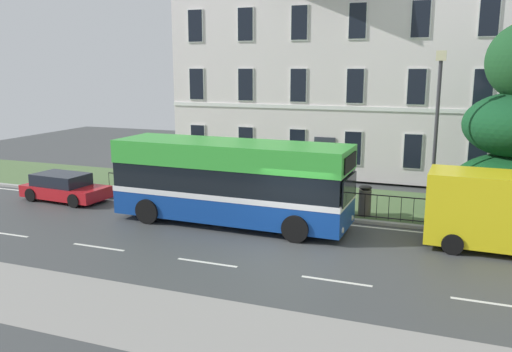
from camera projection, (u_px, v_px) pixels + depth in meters
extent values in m
cube|color=#3E4142|center=(287.00, 253.00, 16.96)|extent=(60.00, 56.00, 0.06)
cube|color=silver|center=(315.00, 221.00, 20.30)|extent=(54.00, 0.14, 0.01)
cube|color=silver|center=(6.00, 234.00, 18.76)|extent=(2.00, 0.12, 0.01)
cube|color=silver|center=(99.00, 247.00, 17.38)|extent=(2.00, 0.12, 0.01)
cube|color=silver|center=(207.00, 263.00, 16.00)|extent=(2.00, 0.12, 0.01)
cube|color=silver|center=(336.00, 281.00, 14.61)|extent=(2.00, 0.12, 0.01)
cube|color=silver|center=(492.00, 303.00, 13.23)|extent=(2.00, 0.12, 0.01)
cube|color=#9E9E99|center=(318.00, 217.00, 20.72)|extent=(57.00, 0.24, 0.12)
cube|color=#506C40|center=(333.00, 200.00, 23.24)|extent=(57.00, 5.27, 0.12)
cube|color=gray|center=(215.00, 329.00, 11.91)|extent=(57.00, 3.00, 0.01)
cube|color=silver|center=(344.00, 79.00, 30.50)|extent=(17.59, 8.82, 10.13)
cube|color=white|center=(326.00, 108.00, 26.71)|extent=(17.59, 0.06, 0.20)
cube|color=#2D333D|center=(324.00, 158.00, 27.23)|extent=(1.10, 0.06, 2.20)
cube|color=white|center=(198.00, 140.00, 29.64)|extent=(0.92, 0.04, 1.77)
cube|color=black|center=(198.00, 140.00, 29.62)|extent=(0.82, 0.03, 1.67)
cube|color=white|center=(246.00, 142.00, 28.63)|extent=(0.92, 0.04, 1.77)
cube|color=black|center=(246.00, 142.00, 28.61)|extent=(0.82, 0.03, 1.67)
cube|color=white|center=(297.00, 145.00, 27.61)|extent=(0.92, 0.04, 1.77)
cube|color=black|center=(297.00, 145.00, 27.60)|extent=(0.82, 0.03, 1.67)
cube|color=white|center=(353.00, 148.00, 26.60)|extent=(0.92, 0.04, 1.77)
cube|color=black|center=(353.00, 148.00, 26.58)|extent=(0.82, 0.03, 1.67)
cube|color=white|center=(413.00, 151.00, 25.59)|extent=(0.92, 0.04, 1.77)
cube|color=black|center=(413.00, 151.00, 25.57)|extent=(0.82, 0.03, 1.67)
cube|color=white|center=(477.00, 155.00, 24.57)|extent=(0.92, 0.04, 1.77)
cube|color=black|center=(477.00, 155.00, 24.55)|extent=(0.82, 0.03, 1.67)
cube|color=white|center=(197.00, 84.00, 29.01)|extent=(0.92, 0.04, 1.77)
cube|color=black|center=(196.00, 84.00, 28.99)|extent=(0.82, 0.03, 1.67)
cube|color=white|center=(246.00, 85.00, 27.99)|extent=(0.92, 0.04, 1.77)
cube|color=black|center=(245.00, 85.00, 27.97)|extent=(0.82, 0.03, 1.67)
cube|color=white|center=(298.00, 85.00, 26.98)|extent=(0.92, 0.04, 1.77)
cube|color=black|center=(298.00, 85.00, 26.96)|extent=(0.82, 0.03, 1.67)
cube|color=white|center=(355.00, 86.00, 25.97)|extent=(0.92, 0.04, 1.77)
cube|color=black|center=(355.00, 86.00, 25.95)|extent=(0.82, 0.03, 1.67)
cube|color=white|center=(417.00, 87.00, 24.95)|extent=(0.92, 0.04, 1.77)
cube|color=black|center=(417.00, 87.00, 24.93)|extent=(0.82, 0.03, 1.67)
cube|color=white|center=(483.00, 88.00, 23.94)|extent=(0.92, 0.04, 1.77)
cube|color=black|center=(483.00, 88.00, 23.92)|extent=(0.82, 0.03, 1.67)
cube|color=white|center=(195.00, 26.00, 28.37)|extent=(0.92, 0.04, 1.77)
cube|color=black|center=(195.00, 26.00, 28.35)|extent=(0.82, 0.03, 1.67)
cube|color=white|center=(245.00, 24.00, 27.36)|extent=(0.92, 0.04, 1.77)
cube|color=black|center=(245.00, 24.00, 27.34)|extent=(0.82, 0.03, 1.67)
cube|color=white|center=(299.00, 23.00, 26.35)|extent=(0.92, 0.04, 1.77)
cube|color=black|center=(299.00, 23.00, 26.33)|extent=(0.82, 0.03, 1.67)
cube|color=white|center=(358.00, 21.00, 25.33)|extent=(0.92, 0.04, 1.77)
cube|color=black|center=(358.00, 21.00, 25.31)|extent=(0.82, 0.03, 1.67)
cube|color=white|center=(421.00, 19.00, 24.32)|extent=(0.92, 0.04, 1.77)
cube|color=black|center=(421.00, 19.00, 24.30)|extent=(0.82, 0.03, 1.67)
cube|color=white|center=(489.00, 17.00, 23.30)|extent=(0.92, 0.04, 1.77)
cube|color=black|center=(489.00, 17.00, 23.29)|extent=(0.82, 0.03, 1.67)
cube|color=black|center=(286.00, 188.00, 21.26)|extent=(17.27, 0.04, 0.04)
cube|color=black|center=(286.00, 208.00, 21.43)|extent=(17.27, 0.04, 0.04)
cylinder|color=black|center=(109.00, 183.00, 24.34)|extent=(0.02, 0.02, 0.95)
cylinder|color=black|center=(117.00, 183.00, 24.18)|extent=(0.02, 0.02, 0.95)
cylinder|color=black|center=(126.00, 184.00, 24.03)|extent=(0.02, 0.02, 0.95)
cylinder|color=black|center=(134.00, 185.00, 23.87)|extent=(0.02, 0.02, 0.95)
cylinder|color=black|center=(143.00, 186.00, 23.71)|extent=(0.02, 0.02, 0.95)
cylinder|color=black|center=(151.00, 187.00, 23.55)|extent=(0.02, 0.02, 0.95)
cylinder|color=black|center=(160.00, 187.00, 23.40)|extent=(0.02, 0.02, 0.95)
cylinder|color=black|center=(169.00, 188.00, 23.24)|extent=(0.02, 0.02, 0.95)
cylinder|color=black|center=(178.00, 189.00, 23.08)|extent=(0.02, 0.02, 0.95)
cylinder|color=black|center=(187.00, 190.00, 22.93)|extent=(0.02, 0.02, 0.95)
cylinder|color=black|center=(197.00, 191.00, 22.77)|extent=(0.02, 0.02, 0.95)
cylinder|color=black|center=(206.00, 192.00, 22.61)|extent=(0.02, 0.02, 0.95)
cylinder|color=black|center=(216.00, 192.00, 22.45)|extent=(0.02, 0.02, 0.95)
cylinder|color=black|center=(225.00, 193.00, 22.30)|extent=(0.02, 0.02, 0.95)
cylinder|color=black|center=(235.00, 194.00, 22.14)|extent=(0.02, 0.02, 0.95)
cylinder|color=black|center=(245.00, 195.00, 21.98)|extent=(0.02, 0.02, 0.95)
cylinder|color=black|center=(255.00, 196.00, 21.82)|extent=(0.02, 0.02, 0.95)
cylinder|color=black|center=(265.00, 197.00, 21.67)|extent=(0.02, 0.02, 0.95)
cylinder|color=black|center=(276.00, 198.00, 21.51)|extent=(0.02, 0.02, 0.95)
cylinder|color=black|center=(286.00, 199.00, 21.35)|extent=(0.02, 0.02, 0.95)
cylinder|color=black|center=(297.00, 200.00, 21.20)|extent=(0.02, 0.02, 0.95)
cylinder|color=black|center=(308.00, 201.00, 21.04)|extent=(0.02, 0.02, 0.95)
cylinder|color=black|center=(319.00, 202.00, 20.88)|extent=(0.02, 0.02, 0.95)
cylinder|color=black|center=(330.00, 203.00, 20.72)|extent=(0.02, 0.02, 0.95)
cylinder|color=black|center=(341.00, 204.00, 20.57)|extent=(0.02, 0.02, 0.95)
cylinder|color=black|center=(353.00, 205.00, 20.41)|extent=(0.02, 0.02, 0.95)
cylinder|color=black|center=(365.00, 206.00, 20.25)|extent=(0.02, 0.02, 0.95)
cylinder|color=black|center=(377.00, 207.00, 20.10)|extent=(0.02, 0.02, 0.95)
cylinder|color=black|center=(389.00, 208.00, 19.94)|extent=(0.02, 0.02, 0.95)
cylinder|color=black|center=(401.00, 209.00, 19.78)|extent=(0.02, 0.02, 0.95)
cylinder|color=black|center=(414.00, 210.00, 19.62)|extent=(0.02, 0.02, 0.95)
cylinder|color=black|center=(426.00, 212.00, 19.47)|extent=(0.02, 0.02, 0.95)
cylinder|color=black|center=(439.00, 213.00, 19.31)|extent=(0.02, 0.02, 0.95)
cylinder|color=black|center=(452.00, 214.00, 19.15)|extent=(0.02, 0.02, 0.95)
cylinder|color=black|center=(466.00, 215.00, 19.00)|extent=(0.02, 0.02, 0.95)
cylinder|color=black|center=(479.00, 216.00, 18.84)|extent=(0.02, 0.02, 0.95)
cylinder|color=black|center=(493.00, 218.00, 18.68)|extent=(0.02, 0.02, 0.95)
cylinder|color=black|center=(507.00, 219.00, 18.52)|extent=(0.02, 0.02, 0.95)
cylinder|color=#423328|center=(509.00, 194.00, 20.65)|extent=(0.49, 0.49, 1.67)
cube|color=navy|center=(231.00, 203.00, 19.91)|extent=(9.01, 2.69, 1.04)
cube|color=white|center=(231.00, 191.00, 19.81)|extent=(9.03, 2.71, 0.20)
cube|color=black|center=(231.00, 178.00, 19.71)|extent=(8.93, 2.64, 0.98)
cube|color=green|center=(231.00, 153.00, 19.52)|extent=(9.01, 2.69, 0.86)
cube|color=black|center=(349.00, 189.00, 18.07)|extent=(0.11, 2.09, 0.90)
cube|color=black|center=(350.00, 163.00, 17.88)|extent=(0.10, 1.79, 0.55)
cylinder|color=silver|center=(353.00, 218.00, 19.05)|extent=(0.04, 0.20, 0.20)
cylinder|color=silver|center=(343.00, 230.00, 17.60)|extent=(0.04, 0.20, 0.20)
cylinder|color=black|center=(315.00, 211.00, 19.98)|extent=(0.97, 0.32, 0.96)
cylinder|color=black|center=(296.00, 228.00, 17.81)|extent=(0.97, 0.32, 0.96)
cylinder|color=black|center=(180.00, 197.00, 22.14)|extent=(0.97, 0.32, 0.96)
cylinder|color=black|center=(148.00, 211.00, 19.97)|extent=(0.97, 0.32, 0.96)
cube|color=yellow|center=(493.00, 209.00, 16.90)|extent=(4.10, 2.15, 2.32)
cylinder|color=black|center=(455.00, 227.00, 18.40)|extent=(0.69, 0.24, 0.68)
cylinder|color=black|center=(453.00, 244.00, 16.66)|extent=(0.69, 0.24, 0.68)
cube|color=red|center=(66.00, 191.00, 23.45)|extent=(4.01, 2.00, 0.52)
cube|color=black|center=(61.00, 179.00, 23.44)|extent=(2.44, 1.68, 0.52)
cylinder|color=black|center=(100.00, 193.00, 23.69)|extent=(0.61, 0.22, 0.60)
cylinder|color=black|center=(74.00, 201.00, 22.24)|extent=(0.61, 0.22, 0.60)
cylinder|color=black|center=(59.00, 187.00, 24.72)|extent=(0.61, 0.22, 0.60)
cylinder|color=black|center=(31.00, 195.00, 23.26)|extent=(0.61, 0.22, 0.60)
cylinder|color=#333338|center=(435.00, 142.00, 19.74)|extent=(0.14, 0.14, 5.98)
cube|color=beige|center=(441.00, 56.00, 19.09)|extent=(0.36, 0.24, 0.36)
cylinder|color=#4C4742|center=(365.00, 202.00, 20.59)|extent=(0.49, 0.49, 1.05)
ellipsoid|color=black|center=(365.00, 187.00, 20.46)|extent=(0.50, 0.50, 0.17)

